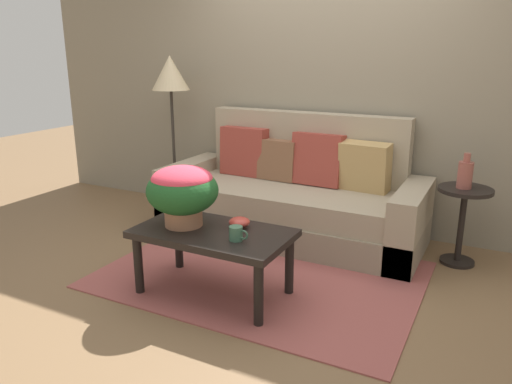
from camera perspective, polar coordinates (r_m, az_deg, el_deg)
The scene contains 11 objects.
ground_plane at distance 3.76m, azimuth 1.11°, elevation -9.14°, with size 14.00×14.00×0.00m, color brown.
wall_back at distance 4.59m, azimuth 8.50°, elevation 13.03°, with size 6.40×0.12×2.73m, color gray.
area_rug at distance 3.69m, azimuth 0.58°, elevation -9.51°, with size 2.25×1.60×0.01m, color #994C47.
couch at distance 4.38m, azimuth 4.36°, elevation -0.72°, with size 2.27×0.91×1.06m.
coffee_table at distance 3.29m, azimuth -4.98°, elevation -5.47°, with size 1.03×0.58×0.46m.
side_table at distance 4.06m, azimuth 22.79°, elevation -2.14°, with size 0.40×0.40×0.61m.
floor_lamp at distance 4.93m, azimuth -9.83°, elevation 12.22°, with size 0.36×0.36×1.55m.
potted_plant at distance 3.31m, azimuth -8.50°, elevation 0.26°, with size 0.48×0.48×0.41m.
coffee_mug at distance 3.08m, azimuth -2.28°, elevation -4.81°, with size 0.13×0.09×0.09m.
snack_bowl at distance 3.30m, azimuth -1.94°, elevation -3.50°, with size 0.14×0.14×0.07m.
table_vase at distance 3.97m, azimuth 23.02°, elevation 1.92°, with size 0.11×0.11×0.27m.
Camera 1 is at (1.49, -3.05, 1.61)m, focal length 34.61 mm.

